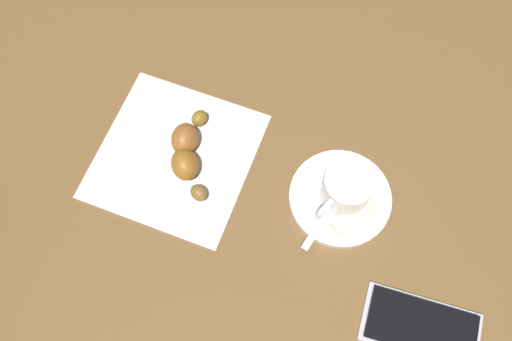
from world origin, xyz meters
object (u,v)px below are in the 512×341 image
(napkin, at_px, (175,156))
(cell_phone, at_px, (421,327))
(teaspoon, at_px, (340,193))
(saucer, at_px, (340,198))
(croissant, at_px, (187,152))
(espresso_cup, at_px, (346,189))
(sugar_packet, at_px, (354,214))

(napkin, distance_m, cell_phone, 0.36)
(cell_phone, bearing_deg, teaspoon, -47.35)
(saucer, height_order, croissant, croissant)
(napkin, xyz_separation_m, cell_phone, (-0.33, 0.13, 0.00))
(teaspoon, distance_m, napkin, 0.21)
(espresso_cup, height_order, cell_phone, espresso_cup)
(cell_phone, bearing_deg, saucer, -47.08)
(espresso_cup, height_order, sugar_packet, espresso_cup)
(sugar_packet, bearing_deg, napkin, 121.08)
(teaspoon, xyz_separation_m, sugar_packet, (-0.02, 0.02, 0.00))
(croissant, height_order, cell_phone, croissant)
(sugar_packet, distance_m, napkin, 0.24)
(espresso_cup, bearing_deg, teaspoon, -25.29)
(saucer, distance_m, napkin, 0.22)
(napkin, bearing_deg, croissant, -178.54)
(espresso_cup, xyz_separation_m, sugar_packet, (-0.02, 0.02, -0.02))
(croissant, xyz_separation_m, cell_phone, (-0.32, 0.13, -0.01))
(espresso_cup, xyz_separation_m, cell_phone, (-0.12, 0.13, -0.03))
(saucer, height_order, sugar_packet, sugar_packet)
(saucer, distance_m, croissant, 0.20)
(croissant, bearing_deg, espresso_cup, 178.98)
(espresso_cup, bearing_deg, saucer, 29.38)
(saucer, height_order, teaspoon, teaspoon)
(espresso_cup, relative_size, sugar_packet, 1.23)
(teaspoon, bearing_deg, croissant, -0.36)
(saucer, xyz_separation_m, teaspoon, (0.00, -0.00, 0.01))
(espresso_cup, relative_size, teaspoon, 0.61)
(napkin, bearing_deg, saucer, 178.79)
(espresso_cup, relative_size, napkin, 0.39)
(espresso_cup, height_order, teaspoon, espresso_cup)
(teaspoon, height_order, cell_phone, teaspoon)
(sugar_packet, distance_m, croissant, 0.22)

